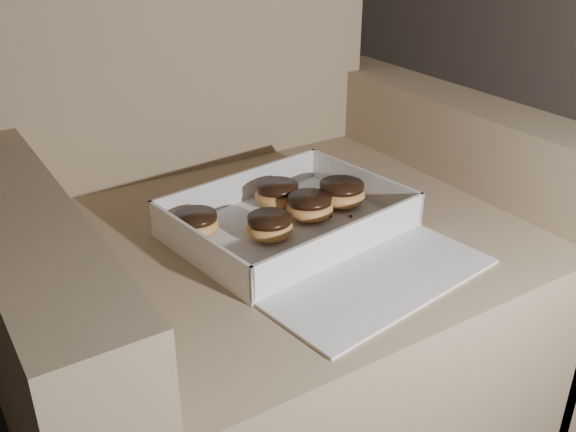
# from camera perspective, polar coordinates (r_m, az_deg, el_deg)

# --- Properties ---
(armchair) EXTENTS (0.96, 0.81, 1.00)m
(armchair) POSITION_cam_1_polar(r_m,az_deg,el_deg) (1.21, -1.99, -4.90)
(armchair) COLOR #857155
(armchair) RESTS_ON floor
(bakery_box) EXTENTS (0.41, 0.47, 0.06)m
(bakery_box) POSITION_cam_1_polar(r_m,az_deg,el_deg) (1.04, 1.50, -1.42)
(bakery_box) COLOR silver
(bakery_box) RESTS_ON armchair
(donut_a) EXTENTS (0.07, 0.07, 0.04)m
(donut_a) POSITION_cam_1_polar(r_m,az_deg,el_deg) (1.04, -8.16, -0.66)
(donut_a) COLOR #DF9E4E
(donut_a) RESTS_ON bakery_box
(donut_b) EXTENTS (0.08, 0.08, 0.04)m
(donut_b) POSITION_cam_1_polar(r_m,az_deg,el_deg) (1.09, 1.95, 0.84)
(donut_b) COLOR #DF9E4E
(donut_b) RESTS_ON bakery_box
(donut_c) EXTENTS (0.08, 0.08, 0.04)m
(donut_c) POSITION_cam_1_polar(r_m,az_deg,el_deg) (1.02, -1.65, -0.92)
(donut_c) COLOR #DF9E4E
(donut_c) RESTS_ON bakery_box
(donut_d) EXTENTS (0.08, 0.08, 0.04)m
(donut_d) POSITION_cam_1_polar(r_m,az_deg,el_deg) (1.13, 4.77, 2.02)
(donut_d) COLOR #DF9E4E
(donut_d) RESTS_ON bakery_box
(donut_e) EXTENTS (0.08, 0.08, 0.04)m
(donut_e) POSITION_cam_1_polar(r_m,az_deg,el_deg) (1.13, -0.95, 1.98)
(donut_e) COLOR #DF9E4E
(donut_e) RESTS_ON bakery_box
(crumb_a) EXTENTS (0.01, 0.01, 0.00)m
(crumb_a) POSITION_cam_1_polar(r_m,az_deg,el_deg) (1.10, 5.60, 0.00)
(crumb_a) COLOR black
(crumb_a) RESTS_ON bakery_box
(crumb_b) EXTENTS (0.01, 0.01, 0.00)m
(crumb_b) POSITION_cam_1_polar(r_m,az_deg,el_deg) (0.96, -2.56, -4.21)
(crumb_b) COLOR black
(crumb_b) RESTS_ON bakery_box
(crumb_c) EXTENTS (0.01, 0.01, 0.00)m
(crumb_c) POSITION_cam_1_polar(r_m,az_deg,el_deg) (1.09, 2.71, -0.30)
(crumb_c) COLOR black
(crumb_c) RESTS_ON bakery_box
(crumb_d) EXTENTS (0.01, 0.01, 0.00)m
(crumb_d) POSITION_cam_1_polar(r_m,az_deg,el_deg) (1.03, -0.41, -1.92)
(crumb_d) COLOR black
(crumb_d) RESTS_ON bakery_box
(crumb_e) EXTENTS (0.01, 0.01, 0.00)m
(crumb_e) POSITION_cam_1_polar(r_m,az_deg,el_deg) (1.10, 3.78, -0.01)
(crumb_e) COLOR black
(crumb_e) RESTS_ON bakery_box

